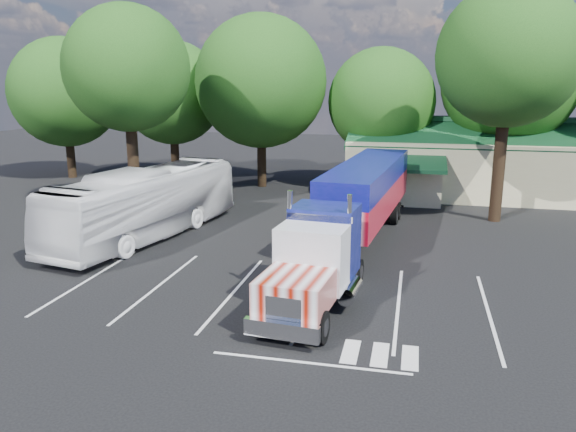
% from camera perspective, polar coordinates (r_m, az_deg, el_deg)
% --- Properties ---
extents(ground, '(120.00, 120.00, 0.00)m').
position_cam_1_polar(ground, '(27.96, -1.65, -3.33)').
color(ground, black).
rests_on(ground, ground).
extents(event_hall, '(24.20, 14.12, 5.55)m').
position_cam_1_polar(event_hall, '(44.64, 21.88, 5.01)').
color(event_hall, beige).
rests_on(event_hall, ground).
extents(tree_row_a, '(9.00, 9.00, 11.68)m').
position_cam_1_polar(tree_row_a, '(51.22, -21.71, 11.59)').
color(tree_row_a, black).
rests_on(tree_row_a, ground).
extents(tree_row_b, '(8.40, 8.40, 11.35)m').
position_cam_1_polar(tree_row_b, '(47.94, -11.69, 12.14)').
color(tree_row_b, black).
rests_on(tree_row_b, ground).
extents(tree_row_c, '(10.00, 10.00, 13.05)m').
position_cam_1_polar(tree_row_c, '(43.68, -2.78, 13.47)').
color(tree_row_c, black).
rests_on(tree_row_c, ground).
extents(tree_row_d, '(8.00, 8.00, 10.60)m').
position_cam_1_polar(tree_row_d, '(43.49, 9.46, 11.39)').
color(tree_row_d, black).
rests_on(tree_row_d, ground).
extents(tree_row_e, '(9.60, 9.60, 12.90)m').
position_cam_1_polar(tree_row_e, '(44.32, 21.56, 12.62)').
color(tree_row_e, black).
rests_on(tree_row_e, ground).
extents(tree_near_left, '(7.60, 7.60, 12.65)m').
position_cam_1_polar(tree_near_left, '(36.25, -16.02, 14.16)').
color(tree_near_left, black).
rests_on(tree_near_left, ground).
extents(tree_near_right, '(8.00, 8.00, 13.50)m').
position_cam_1_polar(tree_near_right, '(34.72, 21.51, 14.88)').
color(tree_near_right, black).
rests_on(tree_near_right, ground).
extents(semi_truck, '(4.60, 20.20, 4.20)m').
position_cam_1_polar(semi_truck, '(27.14, 6.98, 1.24)').
color(semi_truck, black).
rests_on(semi_truck, ground).
extents(woman, '(0.63, 0.70, 1.60)m').
position_cam_1_polar(woman, '(21.31, 6.09, -6.64)').
color(woman, black).
rests_on(woman, ground).
extents(bicycle, '(1.09, 1.68, 0.84)m').
position_cam_1_polar(bicycle, '(30.16, 3.02, -1.25)').
color(bicycle, black).
rests_on(bicycle, ground).
extents(tour_bus, '(5.54, 13.53, 3.67)m').
position_cam_1_polar(tour_bus, '(30.52, -14.19, 1.26)').
color(tour_bus, silver).
rests_on(tour_bus, ground).
extents(silver_sedan, '(4.84, 2.88, 1.51)m').
position_cam_1_polar(silver_sedan, '(40.89, 20.07, 2.37)').
color(silver_sedan, '#9FA2A7').
rests_on(silver_sedan, ground).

